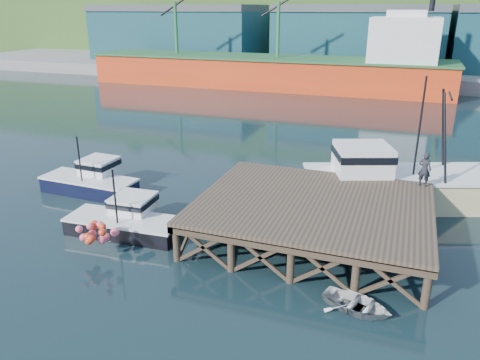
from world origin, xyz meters
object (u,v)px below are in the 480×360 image
at_px(dockworker, 425,169).
at_px(dinghy, 357,304).
at_px(trawler, 399,179).
at_px(boat_navy, 92,180).
at_px(boat_black, 126,220).

bearing_deg(dockworker, dinghy, 93.21).
relative_size(trawler, dinghy, 4.39).
bearing_deg(trawler, dinghy, -114.93).
bearing_deg(trawler, boat_navy, 173.82).
bearing_deg(boat_navy, boat_black, -36.55).
relative_size(boat_black, dockworker, 3.31).
bearing_deg(boat_black, dinghy, -16.23).
relative_size(boat_black, dinghy, 2.23).
bearing_deg(dinghy, boat_black, 93.55).
distance_m(boat_navy, dinghy, 19.85).
xyz_separation_m(boat_black, dinghy, (12.86, -2.98, -0.42)).
xyz_separation_m(trawler, dockworker, (1.32, -2.10, 1.45)).
bearing_deg(boat_navy, trawler, 16.24).
bearing_deg(trawler, boat_black, -166.38).
bearing_deg(boat_black, boat_navy, 138.18).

